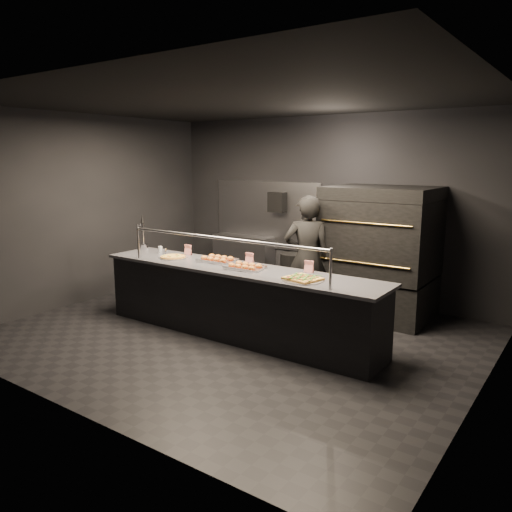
# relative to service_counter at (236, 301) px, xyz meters

# --- Properties ---
(room) EXTENTS (6.04, 6.00, 3.00)m
(room) POSITION_rel_service_counter_xyz_m (-0.02, 0.05, 1.03)
(room) COLOR black
(room) RESTS_ON ground
(service_counter) EXTENTS (4.10, 0.78, 1.37)m
(service_counter) POSITION_rel_service_counter_xyz_m (0.00, 0.00, 0.00)
(service_counter) COLOR black
(service_counter) RESTS_ON ground
(pizza_oven) EXTENTS (1.50, 1.23, 1.91)m
(pizza_oven) POSITION_rel_service_counter_xyz_m (1.20, 1.90, 0.50)
(pizza_oven) COLOR black
(pizza_oven) RESTS_ON ground
(prep_shelf) EXTENTS (1.20, 0.35, 0.90)m
(prep_shelf) POSITION_rel_service_counter_xyz_m (-1.60, 2.32, -0.01)
(prep_shelf) COLOR #99999E
(prep_shelf) RESTS_ON ground
(towel_dispenser) EXTENTS (0.30, 0.20, 0.35)m
(towel_dispenser) POSITION_rel_service_counter_xyz_m (-0.90, 2.39, 1.09)
(towel_dispenser) COLOR black
(towel_dispenser) RESTS_ON room
(fire_extinguisher) EXTENTS (0.14, 0.14, 0.51)m
(fire_extinguisher) POSITION_rel_service_counter_xyz_m (-0.35, 2.40, 0.60)
(fire_extinguisher) COLOR #B2B2B7
(fire_extinguisher) RESTS_ON room
(beer_tap) EXTENTS (0.14, 0.21, 0.56)m
(beer_tap) POSITION_rel_service_counter_xyz_m (-1.95, 0.20, 0.61)
(beer_tap) COLOR silver
(beer_tap) RESTS_ON service_counter
(round_pizza) EXTENTS (0.40, 0.40, 0.03)m
(round_pizza) POSITION_rel_service_counter_xyz_m (-1.10, -0.02, 0.47)
(round_pizza) COLOR silver
(round_pizza) RESTS_ON service_counter
(slider_tray_a) EXTENTS (0.56, 0.47, 0.08)m
(slider_tray_a) POSITION_rel_service_counter_xyz_m (-0.44, 0.15, 0.49)
(slider_tray_a) COLOR silver
(slider_tray_a) RESTS_ON service_counter
(slider_tray_b) EXTENTS (0.54, 0.45, 0.07)m
(slider_tray_b) POSITION_rel_service_counter_xyz_m (0.15, -0.01, 0.48)
(slider_tray_b) COLOR silver
(slider_tray_b) RESTS_ON service_counter
(square_pizza) EXTENTS (0.48, 0.48, 0.05)m
(square_pizza) POSITION_rel_service_counter_xyz_m (1.06, -0.12, 0.47)
(square_pizza) COLOR silver
(square_pizza) RESTS_ON service_counter
(condiment_jar) EXTENTS (0.16, 0.06, 0.10)m
(condiment_jar) POSITION_rel_service_counter_xyz_m (-1.49, 0.14, 0.50)
(condiment_jar) COLOR silver
(condiment_jar) RESTS_ON service_counter
(tent_cards) EXTENTS (2.13, 0.04, 0.15)m
(tent_cards) POSITION_rel_service_counter_xyz_m (-0.06, 0.28, 0.53)
(tent_cards) COLOR white
(tent_cards) RESTS_ON service_counter
(trash_bin) EXTENTS (0.42, 0.42, 0.70)m
(trash_bin) POSITION_rel_service_counter_xyz_m (-0.48, 2.22, -0.11)
(trash_bin) COLOR black
(trash_bin) RESTS_ON ground
(worker) EXTENTS (0.79, 0.72, 1.80)m
(worker) POSITION_rel_service_counter_xyz_m (0.40, 1.14, 0.44)
(worker) COLOR black
(worker) RESTS_ON ground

